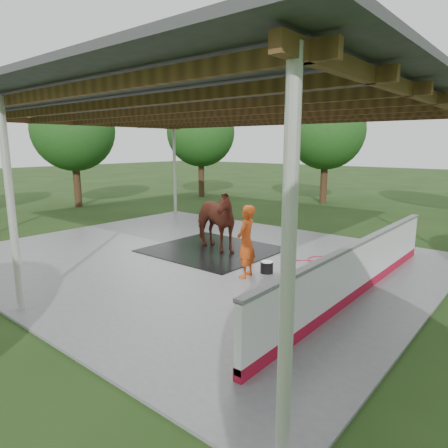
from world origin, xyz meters
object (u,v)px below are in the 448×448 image
Objects in this scene: handler at (246,241)px; wash_bucket at (267,267)px; dasher_board at (358,270)px; horse at (212,220)px.

handler is 5.54× the size of wash_bucket.
horse reaches higher than dasher_board.
horse is 2.56m from handler.
wash_bucket is (0.22, 0.55, -0.70)m from handler.
wash_bucket is at bearing 144.85° from handler.
horse is at bearing -134.18° from handler.
dasher_board is 26.10× the size of wash_bucket.
dasher_board is at bearing 88.17° from handler.
dasher_board is at bearing -1.37° from wash_bucket.
dasher_board is 2.53m from handler.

